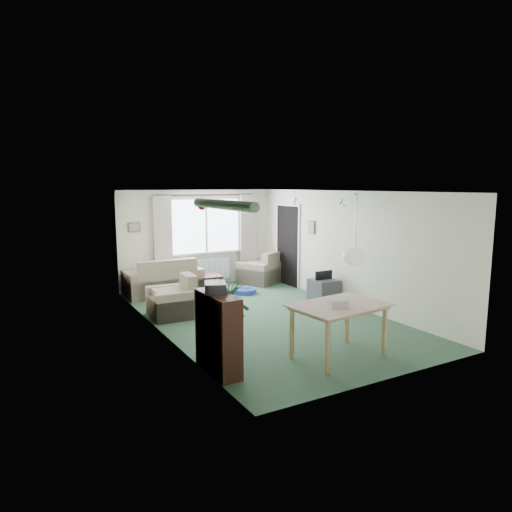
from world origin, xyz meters
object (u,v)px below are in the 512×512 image
dining_table (338,332)px  pet_bed (244,291)px  tv_cube (323,291)px  sofa (163,276)px  armchair_left (173,296)px  bookshelf (218,333)px  houseplant (230,324)px  coffee_table (200,285)px  armchair_corner (260,267)px

dining_table → pet_bed: size_ratio=2.25×
tv_cube → sofa: bearing=140.4°
sofa → tv_cube: (2.80, -2.40, -0.18)m
dining_table → armchair_left: bearing=113.5°
bookshelf → tv_cube: size_ratio=1.97×
armchair_left → tv_cube: size_ratio=1.62×
houseplant → pet_bed: 4.48m
coffee_table → bookshelf: 4.55m
armchair_corner → coffee_table: bearing=-13.8°
armchair_left → dining_table: bearing=26.9°
sofa → coffee_table: sofa is taller
armchair_corner → bookshelf: size_ratio=0.84×
armchair_corner → armchair_left: armchair_corner is taller
coffee_table → houseplant: size_ratio=0.75×
dining_table → tv_cube: (1.79, 2.67, -0.14)m
coffee_table → houseplant: 4.48m
armchair_corner → bookshelf: bookshelf is taller
sofa → armchair_corner: (2.58, -0.02, -0.02)m
coffee_table → dining_table: size_ratio=0.76×
houseplant → tv_cube: (3.35, 2.26, -0.38)m
armchair_left → dining_table: (1.41, -3.24, -0.01)m
sofa → houseplant: houseplant is taller
armchair_corner → dining_table: (-1.56, -5.05, -0.02)m
armchair_left → coffee_table: (1.17, 1.44, -0.19)m
dining_table → armchair_corner: bearing=72.8°
dining_table → pet_bed: (0.68, 4.24, -0.34)m
sofa → armchair_left: (-0.40, -1.84, -0.03)m
tv_cube → dining_table: bearing=-122.8°
armchair_left → coffee_table: bearing=144.3°
pet_bed → armchair_corner: bearing=42.5°
coffee_table → dining_table: bearing=-87.0°
armchair_left → bookshelf: bookshelf is taller
bookshelf → houseplant: (0.19, 0.02, 0.09)m
armchair_corner → tv_cube: bearing=69.9°
pet_bed → armchair_left: bearing=-154.4°
armchair_left → bookshelf: 2.87m
houseplant → tv_cube: size_ratio=2.30×
sofa → armchair_corner: bearing=178.8°
armchair_corner → pet_bed: size_ratio=1.65×
bookshelf → pet_bed: (2.43, 3.85, -0.49)m
bookshelf → coffee_table: bearing=69.7°
bookshelf → houseplant: houseplant is taller
armchair_left → tv_cube: bearing=83.4°
tv_cube → coffee_table: bearing=136.5°
houseplant → tv_cube: houseplant is taller
tv_cube → bookshelf: bearing=-146.2°
tv_cube → pet_bed: 1.93m
dining_table → tv_cube: bearing=56.2°
armchair_corner → houseplant: size_ratio=0.72×
sofa → armchair_left: 1.88m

